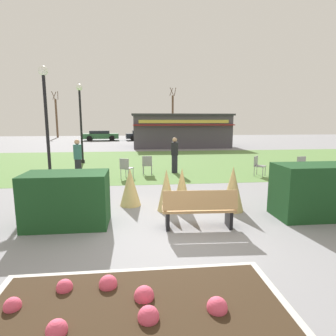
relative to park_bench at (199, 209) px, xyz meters
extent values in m
plane|color=gray|center=(-0.73, -0.21, -0.48)|extent=(80.00, 80.00, 0.00)
cube|color=#5B8442|center=(-0.73, 10.63, -0.48)|extent=(36.00, 12.00, 0.01)
cube|color=beige|center=(-1.43, -2.97, -0.41)|extent=(3.96, 2.11, 0.14)
cube|color=#382819|center=(-1.43, -2.97, -0.34)|extent=(3.72, 1.87, 0.04)
sphere|color=#E54C6B|center=(-1.34, -2.75, -0.29)|extent=(0.27, 0.27, 0.27)
sphere|color=#E54C6B|center=(-2.45, -2.43, -0.29)|extent=(0.23, 0.23, 0.23)
sphere|color=#E54C6B|center=(-0.44, -3.08, -0.29)|extent=(0.27, 0.27, 0.27)
sphere|color=#E54C6B|center=(-2.33, -3.27, -0.29)|extent=(0.24, 0.24, 0.24)
sphere|color=#E54C6B|center=(-1.30, -3.16, -0.29)|extent=(0.26, 0.26, 0.26)
sphere|color=#E54C6B|center=(-3.00, -2.77, -0.29)|extent=(0.22, 0.22, 0.22)
sphere|color=#E54C6B|center=(-1.85, -2.41, -0.29)|extent=(0.26, 0.26, 0.26)
cube|color=tan|center=(0.00, 0.07, -0.03)|extent=(1.72, 0.56, 0.06)
cube|color=tan|center=(-0.01, -0.15, 0.25)|extent=(1.70, 0.21, 0.44)
cube|color=black|center=(-0.73, 0.10, -0.26)|extent=(0.10, 0.44, 0.45)
cube|color=black|center=(0.73, 0.03, -0.26)|extent=(0.10, 0.44, 0.45)
cube|color=tan|center=(-0.81, 0.11, 0.09)|extent=(0.08, 0.44, 0.06)
cube|color=tan|center=(0.81, 0.03, 0.09)|extent=(0.08, 0.44, 0.06)
cube|color=#19421E|center=(-3.09, 0.55, 0.16)|extent=(1.93, 1.10, 1.28)
cube|color=#19421E|center=(3.14, 0.48, 0.21)|extent=(1.99, 1.10, 1.39)
cone|color=tan|center=(-0.19, 1.35, 0.13)|extent=(0.55, 0.55, 1.21)
cone|color=tan|center=(-1.63, 2.02, 0.08)|extent=(0.62, 0.62, 1.12)
cone|color=tan|center=(1.22, 1.22, 0.15)|extent=(0.62, 0.62, 1.25)
cone|color=tan|center=(-0.61, 1.42, 0.11)|extent=(0.51, 0.51, 1.18)
cylinder|color=black|center=(-4.84, 5.27, -0.38)|extent=(0.22, 0.22, 0.20)
cylinder|color=black|center=(-4.84, 5.27, 1.60)|extent=(0.12, 0.12, 4.16)
sphere|color=white|center=(-4.84, 5.27, 3.84)|extent=(0.36, 0.36, 0.36)
cylinder|color=black|center=(-4.60, 10.79, -0.38)|extent=(0.22, 0.22, 0.20)
cylinder|color=black|center=(-4.60, 10.79, 1.60)|extent=(0.12, 0.12, 4.16)
sphere|color=white|center=(-4.60, 10.79, 3.84)|extent=(0.36, 0.36, 0.36)
cylinder|color=#2D4233|center=(2.52, 0.52, -0.05)|extent=(0.52, 0.52, 0.85)
cube|color=#47424C|center=(2.65, 20.57, 0.95)|extent=(8.69, 4.72, 2.87)
cube|color=#333338|center=(2.65, 20.57, 2.47)|extent=(8.99, 5.02, 0.16)
cube|color=maroon|center=(2.65, 18.03, 1.59)|extent=(8.79, 0.36, 0.08)
cube|color=#D8CC4C|center=(2.65, 18.19, 1.87)|extent=(7.82, 0.04, 0.28)
cube|color=gray|center=(-0.95, 6.78, -0.03)|extent=(0.48, 0.48, 0.04)
cube|color=gray|center=(-0.96, 6.58, 0.19)|extent=(0.44, 0.08, 0.44)
cylinder|color=gray|center=(-0.74, 6.95, -0.26)|extent=(0.03, 0.03, 0.45)
cylinder|color=gray|center=(-1.12, 6.98, -0.26)|extent=(0.03, 0.03, 0.45)
cylinder|color=gray|center=(-0.77, 6.57, -0.26)|extent=(0.03, 0.03, 0.45)
cylinder|color=gray|center=(-1.15, 6.60, -0.26)|extent=(0.03, 0.03, 0.45)
cube|color=gray|center=(4.09, 5.91, -0.03)|extent=(0.62, 0.62, 0.04)
cube|color=gray|center=(3.94, 6.04, 0.19)|extent=(0.32, 0.36, 0.44)
cylinder|color=gray|center=(4.11, 5.64, -0.26)|extent=(0.03, 0.03, 0.45)
cylinder|color=gray|center=(4.36, 5.93, -0.26)|extent=(0.03, 0.03, 0.45)
cylinder|color=gray|center=(3.82, 5.89, -0.26)|extent=(0.03, 0.03, 0.45)
cylinder|color=gray|center=(4.07, 6.18, -0.26)|extent=(0.03, 0.03, 0.45)
cube|color=gray|center=(-1.86, 5.99, -0.03)|extent=(0.61, 0.61, 0.04)
cube|color=gray|center=(-1.96, 5.82, 0.19)|extent=(0.40, 0.26, 0.44)
cylinder|color=gray|center=(-1.60, 6.05, -0.26)|extent=(0.03, 0.03, 0.45)
cylinder|color=gray|center=(-1.92, 6.25, -0.26)|extent=(0.03, 0.03, 0.45)
cylinder|color=gray|center=(-1.80, 5.73, -0.26)|extent=(0.03, 0.03, 0.45)
cylinder|color=gray|center=(-2.12, 5.93, -0.26)|extent=(0.03, 0.03, 0.45)
cube|color=gray|center=(5.88, 5.89, -0.03)|extent=(0.50, 0.50, 0.04)
cube|color=gray|center=(5.91, 5.69, 0.19)|extent=(0.44, 0.11, 0.44)
cylinder|color=gray|center=(6.03, 6.10, -0.26)|extent=(0.03, 0.03, 0.45)
cylinder|color=gray|center=(5.66, 6.04, -0.26)|extent=(0.03, 0.03, 0.45)
cylinder|color=gray|center=(6.10, 5.73, -0.26)|extent=(0.03, 0.03, 0.45)
cylinder|color=gray|center=(5.72, 5.67, -0.26)|extent=(0.03, 0.03, 0.45)
cylinder|color=#23232D|center=(-3.94, 6.22, -0.06)|extent=(0.28, 0.28, 0.85)
cylinder|color=#336B66|center=(-3.94, 6.22, 0.68)|extent=(0.34, 0.34, 0.62)
sphere|color=tan|center=(-3.94, 6.22, 1.10)|extent=(0.22, 0.22, 0.22)
cylinder|color=#23232D|center=(0.36, 7.08, -0.06)|extent=(0.28, 0.28, 0.85)
cylinder|color=black|center=(0.36, 7.08, 0.68)|extent=(0.34, 0.34, 0.62)
sphere|color=tan|center=(0.36, 7.08, 1.10)|extent=(0.22, 0.22, 0.22)
cube|color=#2D6638|center=(-5.75, 29.19, 0.07)|extent=(4.30, 2.04, 0.60)
cube|color=black|center=(-5.90, 29.18, 0.50)|extent=(2.40, 1.71, 0.44)
cylinder|color=black|center=(-4.50, 30.19, -0.16)|extent=(0.65, 0.26, 0.64)
cylinder|color=black|center=(-4.39, 28.35, -0.16)|extent=(0.65, 0.26, 0.64)
cylinder|color=black|center=(-7.10, 30.04, -0.16)|extent=(0.65, 0.26, 0.64)
cylinder|color=black|center=(-6.99, 28.20, -0.16)|extent=(0.65, 0.26, 0.64)
cube|color=black|center=(-0.67, 29.19, 0.07)|extent=(4.33, 2.13, 0.60)
cube|color=black|center=(-0.82, 29.18, 0.50)|extent=(2.43, 1.77, 0.44)
cylinder|color=black|center=(0.56, 30.22, -0.16)|extent=(0.66, 0.27, 0.64)
cylinder|color=black|center=(0.71, 28.38, -0.16)|extent=(0.66, 0.27, 0.64)
cylinder|color=black|center=(-2.04, 30.01, -0.16)|extent=(0.66, 0.27, 0.64)
cylinder|color=black|center=(-1.89, 28.17, -0.16)|extent=(0.66, 0.27, 0.64)
cube|color=silver|center=(4.55, 29.19, 0.07)|extent=(4.30, 2.05, 0.60)
cube|color=black|center=(4.40, 29.18, 0.50)|extent=(2.40, 1.72, 0.44)
cylinder|color=black|center=(5.79, 30.19, -0.16)|extent=(0.65, 0.26, 0.64)
cylinder|color=black|center=(5.90, 28.35, -0.16)|extent=(0.65, 0.26, 0.64)
cylinder|color=black|center=(3.19, 30.03, -0.16)|extent=(0.65, 0.26, 0.64)
cylinder|color=black|center=(3.31, 28.20, -0.16)|extent=(0.65, 0.26, 0.64)
cylinder|color=brown|center=(3.63, 34.13, 2.43)|extent=(0.28, 0.28, 5.83)
cylinder|color=brown|center=(3.97, 34.23, 5.85)|extent=(0.25, 0.58, 1.12)
cylinder|color=brown|center=(3.46, 34.43, 5.85)|extent=(0.54, 0.36, 1.12)
cylinder|color=brown|center=(3.46, 33.82, 5.85)|extent=(0.54, 0.35, 1.12)
cylinder|color=brown|center=(-12.69, 36.10, 2.20)|extent=(0.28, 0.28, 5.35)
cylinder|color=brown|center=(-12.35, 36.20, 5.37)|extent=(0.25, 0.58, 1.12)
cylinder|color=brown|center=(-12.86, 36.40, 5.37)|extent=(0.54, 0.36, 1.12)
cylinder|color=brown|center=(-12.86, 35.80, 5.37)|extent=(0.54, 0.35, 1.12)
camera|label=1|loc=(-1.40, -6.22, 2.04)|focal=30.45mm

